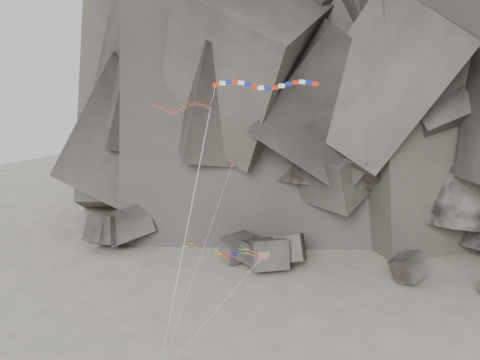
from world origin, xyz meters
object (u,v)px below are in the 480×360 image
at_px(parafoil_kite, 212,248).
at_px(pennant_kite, 212,223).
at_px(delta_kite, 177,107).
at_px(banner_kite, 264,86).

xyz_separation_m(parafoil_kite, pennant_kite, (2.32, -4.57, 4.74)).
bearing_deg(parafoil_kite, pennant_kite, -81.31).
relative_size(delta_kite, pennant_kite, 1.37).
distance_m(parafoil_kite, pennant_kite, 6.98).
xyz_separation_m(banner_kite, parafoil_kite, (-6.25, -1.13, -19.82)).
distance_m(banner_kite, pennant_kite, 16.60).
bearing_deg(banner_kite, parafoil_kite, 171.53).
relative_size(banner_kite, pennant_kite, 1.44).
distance_m(delta_kite, banner_kite, 10.36).
bearing_deg(delta_kite, pennant_kite, -35.82).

